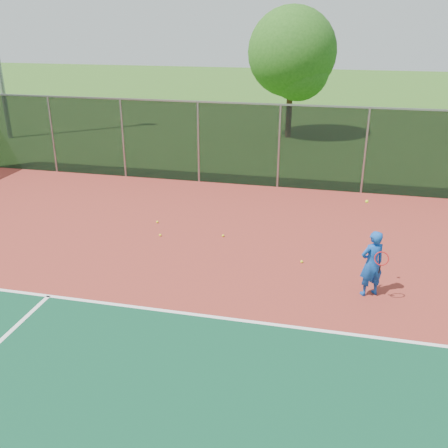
# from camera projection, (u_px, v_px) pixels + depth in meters

# --- Properties ---
(court_apron) EXTENTS (30.00, 20.00, 0.02)m
(court_apron) POSITION_uv_depth(u_px,v_px,m) (375.00, 371.00, 8.82)
(court_apron) COLOR maroon
(court_apron) RESTS_ON ground
(fence_back) EXTENTS (30.00, 0.06, 3.03)m
(fence_back) POSITION_uv_depth(u_px,v_px,m) (365.00, 150.00, 17.25)
(fence_back) COLOR black
(fence_back) RESTS_ON court_apron
(tennis_player) EXTENTS (0.67, 0.71, 2.20)m
(tennis_player) POSITION_uv_depth(u_px,v_px,m) (372.00, 263.00, 10.96)
(tennis_player) COLOR #1148A7
(tennis_player) RESTS_ON court_apron
(practice_ball_0) EXTENTS (0.07, 0.07, 0.07)m
(practice_ball_0) POSITION_uv_depth(u_px,v_px,m) (160.00, 235.00, 14.24)
(practice_ball_0) COLOR yellow
(practice_ball_0) RESTS_ON court_apron
(practice_ball_1) EXTENTS (0.07, 0.07, 0.07)m
(practice_ball_1) POSITION_uv_depth(u_px,v_px,m) (157.00, 222.00, 15.17)
(practice_ball_1) COLOR yellow
(practice_ball_1) RESTS_ON court_apron
(practice_ball_3) EXTENTS (0.07, 0.07, 0.07)m
(practice_ball_3) POSITION_uv_depth(u_px,v_px,m) (302.00, 262.00, 12.68)
(practice_ball_3) COLOR yellow
(practice_ball_3) RESTS_ON court_apron
(practice_ball_4) EXTENTS (0.07, 0.07, 0.07)m
(practice_ball_4) POSITION_uv_depth(u_px,v_px,m) (223.00, 236.00, 14.20)
(practice_ball_4) COLOR yellow
(practice_ball_4) RESTS_ON court_apron
(tree_back_left) EXTENTS (4.40, 4.40, 6.46)m
(tree_back_left) POSITION_uv_depth(u_px,v_px,m) (293.00, 56.00, 24.67)
(tree_back_left) COLOR #331D12
(tree_back_left) RESTS_ON ground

